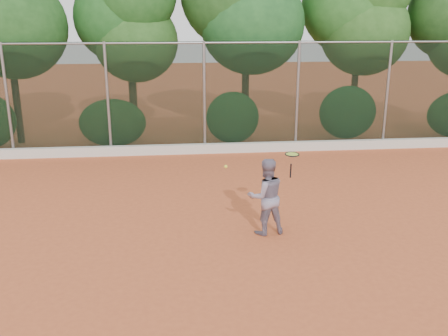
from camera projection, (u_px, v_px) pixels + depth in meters
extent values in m
plane|color=#C95A2F|center=(229.00, 245.00, 9.59)|extent=(80.00, 80.00, 0.00)
cube|color=silver|center=(205.00, 149.00, 16.04)|extent=(24.00, 0.20, 0.30)
imported|color=gray|center=(266.00, 196.00, 9.92)|extent=(0.85, 0.71, 1.57)
cube|color=black|center=(204.00, 98.00, 15.75)|extent=(24.00, 0.01, 3.50)
cylinder|color=gray|center=(204.00, 43.00, 15.25)|extent=(24.00, 0.06, 0.06)
cylinder|color=gray|center=(8.00, 101.00, 15.15)|extent=(0.09, 0.09, 3.50)
cylinder|color=gray|center=(108.00, 100.00, 15.45)|extent=(0.09, 0.09, 3.50)
cylinder|color=gray|center=(204.00, 98.00, 15.75)|extent=(0.09, 0.09, 3.50)
cylinder|color=gray|center=(297.00, 97.00, 16.04)|extent=(0.09, 0.09, 3.50)
cylinder|color=gray|center=(387.00, 95.00, 16.34)|extent=(0.09, 0.09, 3.50)
cylinder|color=#402818|center=(17.00, 101.00, 17.02)|extent=(0.24, 0.24, 2.90)
ellipsoid|color=#2F6827|center=(13.00, 27.00, 16.23)|extent=(3.50, 2.90, 3.40)
cylinder|color=#49341C|center=(134.00, 105.00, 17.86)|extent=(0.28, 0.28, 2.40)
ellipsoid|color=#27531C|center=(136.00, 41.00, 17.14)|extent=(2.90, 2.40, 2.80)
ellipsoid|color=#1B511C|center=(121.00, 17.00, 17.15)|extent=(3.20, 2.70, 3.10)
cylinder|color=#3E2A18|center=(245.00, 96.00, 17.88)|extent=(0.26, 0.26, 3.00)
ellipsoid|color=#2B722E|center=(252.00, 23.00, 17.08)|extent=(3.60, 3.00, 3.50)
cylinder|color=#432A1A|center=(354.00, 97.00, 18.52)|extent=(0.24, 0.24, 2.70)
ellipsoid|color=#27531C|center=(365.00, 32.00, 17.76)|extent=(3.20, 2.70, 3.10)
ellipsoid|color=#245D1F|center=(350.00, 5.00, 17.74)|extent=(3.50, 2.90, 3.40)
ellipsoid|color=#336727|center=(113.00, 123.00, 16.47)|extent=(2.20, 1.16, 1.60)
ellipsoid|color=#2C6D29|center=(233.00, 118.00, 16.84)|extent=(1.80, 1.04, 1.76)
ellipsoid|color=#276728|center=(348.00, 112.00, 17.21)|extent=(2.00, 1.10, 1.84)
cylinder|color=black|center=(291.00, 171.00, 9.73)|extent=(0.03, 0.05, 0.29)
torus|color=black|center=(292.00, 154.00, 9.58)|extent=(0.28, 0.28, 0.04)
cylinder|color=#ABC63A|center=(292.00, 154.00, 9.58)|extent=(0.24, 0.24, 0.02)
sphere|color=yellow|center=(226.00, 167.00, 9.37)|extent=(0.06, 0.06, 0.06)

